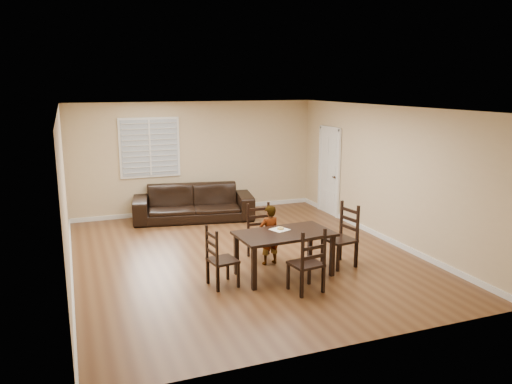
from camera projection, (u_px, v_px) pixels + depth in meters
ground at (244, 256)px, 9.20m from camera, size 7.00×7.00×0.00m
room at (242, 157)px, 8.99m from camera, size 6.04×7.04×2.72m
dining_table at (284, 238)px, 8.15m from camera, size 1.62×0.97×0.73m
chair_near at (259, 233)px, 9.09m from camera, size 0.46×0.43×0.99m
chair_far at (311, 265)px, 7.45m from camera, size 0.51×0.49×1.01m
chair_left at (216, 260)px, 7.70m from camera, size 0.46×0.49×0.96m
chair_right at (345, 237)px, 8.68m from camera, size 0.53×0.56×1.10m
child at (269, 235)px, 8.68m from camera, size 0.42×0.31×1.06m
napkin at (279, 230)px, 8.29m from camera, size 0.35×0.35×0.00m
donut at (281, 228)px, 8.29m from camera, size 0.11×0.11×0.04m
sofa at (193, 203)px, 11.59m from camera, size 2.88×1.52×0.80m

